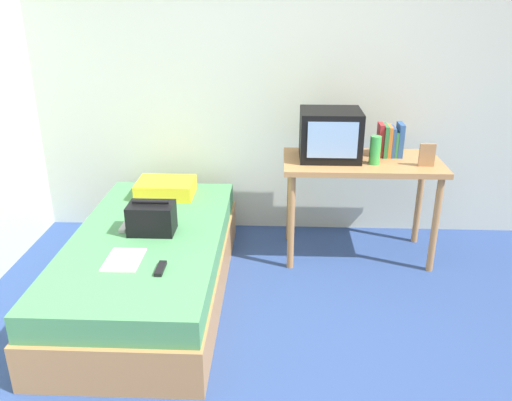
% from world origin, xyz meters
% --- Properties ---
extents(ground_plane, '(8.00, 8.00, 0.00)m').
position_xyz_m(ground_plane, '(0.00, 0.00, 0.00)').
color(ground_plane, '#2D4784').
extents(wall_back, '(5.20, 0.10, 2.60)m').
position_xyz_m(wall_back, '(0.00, 2.00, 1.30)').
color(wall_back, silver).
rests_on(wall_back, ground).
extents(bed, '(1.00, 2.00, 0.45)m').
position_xyz_m(bed, '(-0.80, 0.82, 0.22)').
color(bed, '#B27F4C').
rests_on(bed, ground).
extents(desk, '(1.16, 0.60, 0.78)m').
position_xyz_m(desk, '(0.68, 1.46, 0.68)').
color(desk, '#B27F4C').
rests_on(desk, ground).
extents(tv, '(0.44, 0.39, 0.36)m').
position_xyz_m(tv, '(0.43, 1.50, 0.96)').
color(tv, black).
rests_on(tv, desk).
extents(water_bottle, '(0.08, 0.08, 0.21)m').
position_xyz_m(water_bottle, '(0.75, 1.37, 0.88)').
color(water_bottle, green).
rests_on(water_bottle, desk).
extents(book_row, '(0.18, 0.17, 0.25)m').
position_xyz_m(book_row, '(0.89, 1.58, 0.90)').
color(book_row, '#B72D33').
rests_on(book_row, desk).
extents(picture_frame, '(0.11, 0.02, 0.17)m').
position_xyz_m(picture_frame, '(1.11, 1.33, 0.86)').
color(picture_frame, '#9E754C').
rests_on(picture_frame, desk).
extents(pillow, '(0.44, 0.32, 0.12)m').
position_xyz_m(pillow, '(-0.82, 1.51, 0.51)').
color(pillow, yellow).
rests_on(pillow, bed).
extents(handbag, '(0.30, 0.20, 0.22)m').
position_xyz_m(handbag, '(-0.77, 0.85, 0.55)').
color(handbag, black).
rests_on(handbag, bed).
extents(magazine, '(0.21, 0.29, 0.01)m').
position_xyz_m(magazine, '(-0.86, 0.45, 0.46)').
color(magazine, white).
rests_on(magazine, bed).
extents(remote_dark, '(0.04, 0.16, 0.02)m').
position_xyz_m(remote_dark, '(-0.61, 0.35, 0.46)').
color(remote_dark, black).
rests_on(remote_dark, bed).
extents(remote_silver, '(0.04, 0.14, 0.02)m').
position_xyz_m(remote_silver, '(-0.97, 0.89, 0.46)').
color(remote_silver, '#B7B7BC').
rests_on(remote_silver, bed).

